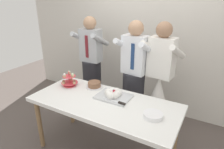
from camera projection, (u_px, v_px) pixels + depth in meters
name	position (u px, v px, depth m)	size (l,w,h in m)	color
rear_wall	(149.00, 28.00, 3.27)	(5.20, 0.10, 2.90)	beige
dessert_table	(104.00, 107.00, 2.37)	(1.80, 0.80, 0.78)	white
cupcake_stand	(69.00, 80.00, 2.74)	(0.23, 0.23, 0.21)	#D83F4C
main_cake_tray	(114.00, 94.00, 2.42)	(0.44, 0.31, 0.13)	silver
plate_stack	(153.00, 115.00, 2.03)	(0.21, 0.21, 0.04)	white
round_cake	(94.00, 85.00, 2.70)	(0.24, 0.24, 0.08)	white
person_groom	(134.00, 84.00, 2.88)	(0.51, 0.53, 1.66)	#232328
person_bride	(158.00, 98.00, 2.82)	(0.56, 0.56, 1.66)	white
person_guest	(92.00, 70.00, 3.40)	(0.48, 0.51, 1.66)	#232328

